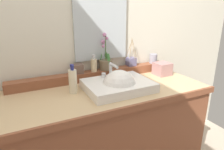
{
  "coord_description": "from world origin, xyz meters",
  "views": [
    {
      "loc": [
        -0.59,
        -1.26,
        1.4
      ],
      "look_at": [
        0.02,
        -0.01,
        0.94
      ],
      "focal_mm": 32.75,
      "sensor_mm": 36.0,
      "label": 1
    }
  ],
  "objects_px": {
    "soap_dispenser": "(94,65)",
    "tissue_box": "(162,69)",
    "reed_diffuser": "(131,61)",
    "trinket_box": "(77,69)",
    "lotion_bottle": "(73,81)",
    "potted_plant": "(106,62)",
    "tumbler_cup": "(153,59)",
    "sink_basin": "(119,86)"
  },
  "relations": [
    {
      "from": "sink_basin",
      "to": "tumbler_cup",
      "type": "height_order",
      "value": "sink_basin"
    },
    {
      "from": "reed_diffuser",
      "to": "lotion_bottle",
      "type": "distance_m",
      "value": 0.64
    },
    {
      "from": "soap_dispenser",
      "to": "trinket_box",
      "type": "height_order",
      "value": "soap_dispenser"
    },
    {
      "from": "soap_dispenser",
      "to": "reed_diffuser",
      "type": "height_order",
      "value": "reed_diffuser"
    },
    {
      "from": "soap_dispenser",
      "to": "tissue_box",
      "type": "relative_size",
      "value": 1.09
    },
    {
      "from": "tissue_box",
      "to": "trinket_box",
      "type": "bearing_deg",
      "value": 167.78
    },
    {
      "from": "soap_dispenser",
      "to": "reed_diffuser",
      "type": "bearing_deg",
      "value": 4.36
    },
    {
      "from": "lotion_bottle",
      "to": "tissue_box",
      "type": "height_order",
      "value": "lotion_bottle"
    },
    {
      "from": "potted_plant",
      "to": "tissue_box",
      "type": "xyz_separation_m",
      "value": [
        0.48,
        -0.15,
        -0.08
      ]
    },
    {
      "from": "potted_plant",
      "to": "lotion_bottle",
      "type": "height_order",
      "value": "potted_plant"
    },
    {
      "from": "reed_diffuser",
      "to": "tissue_box",
      "type": "distance_m",
      "value": 0.28
    },
    {
      "from": "potted_plant",
      "to": "trinket_box",
      "type": "bearing_deg",
      "value": 179.46
    },
    {
      "from": "lotion_bottle",
      "to": "tissue_box",
      "type": "xyz_separation_m",
      "value": [
        0.82,
        0.06,
        -0.03
      ]
    },
    {
      "from": "soap_dispenser",
      "to": "tissue_box",
      "type": "xyz_separation_m",
      "value": [
        0.59,
        -0.14,
        -0.07
      ]
    },
    {
      "from": "sink_basin",
      "to": "reed_diffuser",
      "type": "relative_size",
      "value": 1.89
    },
    {
      "from": "potted_plant",
      "to": "soap_dispenser",
      "type": "distance_m",
      "value": 0.11
    },
    {
      "from": "tissue_box",
      "to": "sink_basin",
      "type": "bearing_deg",
      "value": -163.67
    },
    {
      "from": "sink_basin",
      "to": "trinket_box",
      "type": "height_order",
      "value": "sink_basin"
    },
    {
      "from": "sink_basin",
      "to": "lotion_bottle",
      "type": "xyz_separation_m",
      "value": [
        -0.31,
        0.1,
        0.06
      ]
    },
    {
      "from": "potted_plant",
      "to": "reed_diffuser",
      "type": "distance_m",
      "value": 0.26
    },
    {
      "from": "soap_dispenser",
      "to": "tissue_box",
      "type": "bearing_deg",
      "value": -13.19
    },
    {
      "from": "trinket_box",
      "to": "lotion_bottle",
      "type": "height_order",
      "value": "lotion_bottle"
    },
    {
      "from": "potted_plant",
      "to": "reed_diffuser",
      "type": "xyz_separation_m",
      "value": [
        0.26,
        0.01,
        -0.03
      ]
    },
    {
      "from": "lotion_bottle",
      "to": "tissue_box",
      "type": "relative_size",
      "value": 1.57
    },
    {
      "from": "soap_dispenser",
      "to": "tumbler_cup",
      "type": "distance_m",
      "value": 0.6
    },
    {
      "from": "potted_plant",
      "to": "lotion_bottle",
      "type": "distance_m",
      "value": 0.4
    },
    {
      "from": "reed_diffuser",
      "to": "lotion_bottle",
      "type": "height_order",
      "value": "reed_diffuser"
    },
    {
      "from": "soap_dispenser",
      "to": "trinket_box",
      "type": "distance_m",
      "value": 0.14
    },
    {
      "from": "sink_basin",
      "to": "tissue_box",
      "type": "bearing_deg",
      "value": 16.33
    },
    {
      "from": "trinket_box",
      "to": "tissue_box",
      "type": "height_order",
      "value": "trinket_box"
    },
    {
      "from": "trinket_box",
      "to": "reed_diffuser",
      "type": "bearing_deg",
      "value": 7.91
    },
    {
      "from": "sink_basin",
      "to": "lotion_bottle",
      "type": "height_order",
      "value": "lotion_bottle"
    },
    {
      "from": "sink_basin",
      "to": "trinket_box",
      "type": "bearing_deg",
      "value": 124.25
    },
    {
      "from": "soap_dispenser",
      "to": "tumbler_cup",
      "type": "height_order",
      "value": "soap_dispenser"
    },
    {
      "from": "potted_plant",
      "to": "tumbler_cup",
      "type": "distance_m",
      "value": 0.49
    },
    {
      "from": "tumbler_cup",
      "to": "tissue_box",
      "type": "xyz_separation_m",
      "value": [
        -0.01,
        -0.15,
        -0.06
      ]
    },
    {
      "from": "soap_dispenser",
      "to": "trinket_box",
      "type": "bearing_deg",
      "value": 172.09
    },
    {
      "from": "sink_basin",
      "to": "tumbler_cup",
      "type": "bearing_deg",
      "value": 29.81
    },
    {
      "from": "reed_diffuser",
      "to": "tissue_box",
      "type": "height_order",
      "value": "reed_diffuser"
    },
    {
      "from": "tumbler_cup",
      "to": "reed_diffuser",
      "type": "bearing_deg",
      "value": 176.06
    },
    {
      "from": "tumbler_cup",
      "to": "tissue_box",
      "type": "relative_size",
      "value": 0.66
    },
    {
      "from": "potted_plant",
      "to": "tissue_box",
      "type": "bearing_deg",
      "value": -17.89
    }
  ]
}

